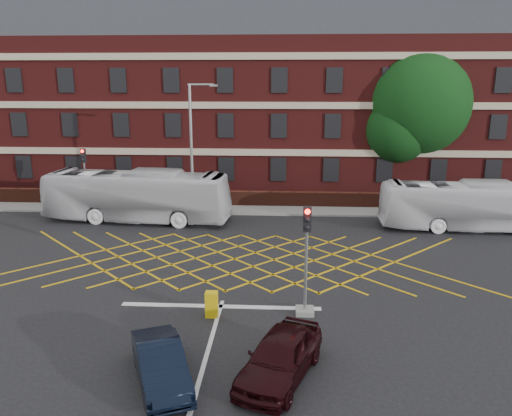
# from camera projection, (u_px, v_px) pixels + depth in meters

# --- Properties ---
(ground) EXTENTS (120.00, 120.00, 0.00)m
(ground) POSITION_uv_depth(u_px,v_px,m) (230.00, 274.00, 23.31)
(ground) COLOR black
(ground) RESTS_ON ground
(victorian_building) EXTENTS (51.00, 12.17, 20.40)m
(victorian_building) POSITION_uv_depth(u_px,v_px,m) (260.00, 92.00, 42.64)
(victorian_building) COLOR #551615
(victorian_building) RESTS_ON ground
(boundary_wall) EXTENTS (56.00, 0.50, 1.10)m
(boundary_wall) POSITION_uv_depth(u_px,v_px,m) (250.00, 199.00, 35.75)
(boundary_wall) COLOR #481D13
(boundary_wall) RESTS_ON ground
(far_pavement) EXTENTS (60.00, 3.00, 0.12)m
(far_pavement) POSITION_uv_depth(u_px,v_px,m) (249.00, 209.00, 34.90)
(far_pavement) COLOR slate
(far_pavement) RESTS_ON ground
(box_junction_hatching) EXTENTS (8.22, 8.22, 0.02)m
(box_junction_hatching) POSITION_uv_depth(u_px,v_px,m) (234.00, 259.00, 25.24)
(box_junction_hatching) COLOR #CC990C
(box_junction_hatching) RESTS_ON ground
(stop_line) EXTENTS (8.00, 0.30, 0.02)m
(stop_line) POSITION_uv_depth(u_px,v_px,m) (221.00, 306.00, 19.92)
(stop_line) COLOR silver
(stop_line) RESTS_ON ground
(centre_line) EXTENTS (0.15, 14.00, 0.02)m
(centre_line) POSITION_uv_depth(u_px,v_px,m) (191.00, 410.00, 13.63)
(centre_line) COLOR silver
(centre_line) RESTS_ON ground
(bus_left) EXTENTS (12.06, 3.88, 3.30)m
(bus_left) POSITION_uv_depth(u_px,v_px,m) (137.00, 196.00, 31.76)
(bus_left) COLOR silver
(bus_left) RESTS_ON ground
(bus_right) EXTENTS (10.65, 2.83, 2.95)m
(bus_right) POSITION_uv_depth(u_px,v_px,m) (470.00, 206.00, 29.95)
(bus_right) COLOR white
(bus_right) RESTS_ON ground
(car_navy) EXTENTS (2.70, 4.00, 1.25)m
(car_navy) POSITION_uv_depth(u_px,v_px,m) (161.00, 364.00, 14.77)
(car_navy) COLOR black
(car_navy) RESTS_ON ground
(car_maroon) EXTENTS (3.04, 4.48, 1.42)m
(car_maroon) POSITION_uv_depth(u_px,v_px,m) (280.00, 356.00, 15.00)
(car_maroon) COLOR black
(car_maroon) RESTS_ON ground
(deciduous_tree) EXTENTS (8.26, 8.19, 11.17)m
(deciduous_tree) POSITION_uv_depth(u_px,v_px,m) (415.00, 111.00, 38.16)
(deciduous_tree) COLOR black
(deciduous_tree) RESTS_ON ground
(traffic_light_near) EXTENTS (0.70, 0.70, 4.27)m
(traffic_light_near) POSITION_uv_depth(u_px,v_px,m) (306.00, 271.00, 18.89)
(traffic_light_near) COLOR slate
(traffic_light_near) RESTS_ON ground
(traffic_light_far) EXTENTS (0.70, 0.70, 4.27)m
(traffic_light_far) POSITION_uv_depth(u_px,v_px,m) (86.00, 185.00, 34.59)
(traffic_light_far) COLOR slate
(traffic_light_far) RESTS_ON ground
(street_lamp) EXTENTS (2.25, 1.00, 8.59)m
(street_lamp) POSITION_uv_depth(u_px,v_px,m) (193.00, 174.00, 32.06)
(street_lamp) COLOR slate
(street_lamp) RESTS_ON ground
(direction_signs) EXTENTS (1.10, 0.16, 2.20)m
(direction_signs) POSITION_uv_depth(u_px,v_px,m) (68.00, 189.00, 35.02)
(direction_signs) COLOR gray
(direction_signs) RESTS_ON ground
(utility_cabinet) EXTENTS (0.46, 0.38, 1.00)m
(utility_cabinet) POSITION_uv_depth(u_px,v_px,m) (212.00, 304.00, 18.97)
(utility_cabinet) COLOR gold
(utility_cabinet) RESTS_ON ground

